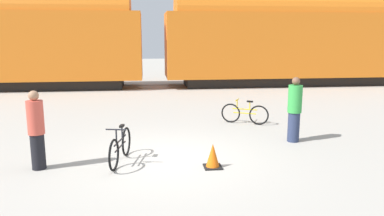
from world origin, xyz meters
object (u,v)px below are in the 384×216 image
at_px(bicycle_black, 120,147).
at_px(traffic_cone, 213,156).
at_px(bicycle_yellow, 245,113).
at_px(freight_train, 153,34).
at_px(person_in_green, 294,110).
at_px(person_in_red, 36,130).

xyz_separation_m(bicycle_black, traffic_cone, (2.06, -0.58, -0.12)).
height_order(bicycle_black, traffic_cone, bicycle_black).
distance_m(bicycle_black, traffic_cone, 2.14).
bearing_deg(bicycle_yellow, bicycle_black, -137.94).
xyz_separation_m(bicycle_black, bicycle_yellow, (3.86, 3.48, -0.03)).
relative_size(freight_train, bicycle_yellow, 20.22).
bearing_deg(freight_train, person_in_green, -73.19).
bearing_deg(bicycle_yellow, person_in_green, -70.54).
distance_m(bicycle_yellow, person_in_green, 2.45).
relative_size(bicycle_yellow, person_in_green, 0.81).
height_order(bicycle_black, person_in_green, person_in_green).
distance_m(bicycle_black, person_in_green, 4.84).
xyz_separation_m(freight_train, traffic_cone, (0.99, -13.67, -2.71)).
bearing_deg(person_in_green, freight_train, 83.36).
bearing_deg(person_in_green, person_in_red, 169.08).
xyz_separation_m(freight_train, bicycle_black, (-1.07, -13.09, -2.59)).
bearing_deg(freight_train, bicycle_black, -94.66).
height_order(bicycle_black, bicycle_yellow, bicycle_black).
height_order(freight_train, traffic_cone, freight_train).
bearing_deg(freight_train, traffic_cone, -85.85).
bearing_deg(bicycle_yellow, person_in_red, -146.81).
height_order(person_in_green, traffic_cone, person_in_green).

